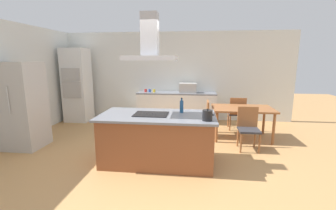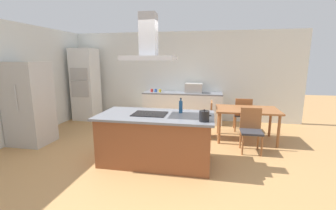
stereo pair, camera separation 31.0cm
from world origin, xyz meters
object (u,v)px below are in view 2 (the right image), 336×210
object	(u,v)px
countertop_microwave	(194,88)
olive_oil_bottle	(181,107)
chair_facing_island	(251,127)
coffee_mug_yellow	(160,91)
wall_oven_stack	(86,85)
coffee_mug_red	(152,90)
cooktop	(150,114)
coffee_mug_blue	(156,90)
dining_table	(247,112)
chair_facing_back_wall	(243,113)
tea_kettle	(204,116)
chair_at_left_end	(207,117)
range_hood	(149,45)
refrigerator	(29,104)

from	to	relation	value
countertop_microwave	olive_oil_bottle	bearing A→B (deg)	-90.67
chair_facing_island	coffee_mug_yellow	bearing A→B (deg)	140.35
countertop_microwave	wall_oven_stack	world-z (taller)	wall_oven_stack
coffee_mug_red	cooktop	bearing A→B (deg)	-76.00
countertop_microwave	coffee_mug_yellow	xyz separation A→B (m)	(-1.01, -0.06, -0.09)
coffee_mug_blue	chair_facing_island	distance (m)	3.21
coffee_mug_yellow	wall_oven_stack	world-z (taller)	wall_oven_stack
dining_table	chair_facing_back_wall	distance (m)	0.68
cooktop	chair_facing_island	distance (m)	2.13
coffee_mug_red	wall_oven_stack	size ratio (longest dim) A/B	0.04
dining_table	tea_kettle	bearing A→B (deg)	-116.54
countertop_microwave	chair_facing_back_wall	distance (m)	1.59
countertop_microwave	dining_table	xyz separation A→B (m)	(1.34, -1.34, -0.37)
cooktop	countertop_microwave	world-z (taller)	countertop_microwave
cooktop	chair_at_left_end	bearing A→B (deg)	57.36
coffee_mug_red	range_hood	distance (m)	3.15
wall_oven_stack	tea_kettle	bearing A→B (deg)	-38.11
coffee_mug_red	chair_facing_island	world-z (taller)	coffee_mug_red
coffee_mug_red	refrigerator	xyz separation A→B (m)	(-2.16, -2.43, -0.03)
dining_table	range_hood	size ratio (longest dim) A/B	1.56
wall_oven_stack	chair_facing_island	xyz separation A→B (m)	(4.69, -1.77, -0.59)
refrigerator	chair_at_left_end	distance (m)	4.03
coffee_mug_blue	olive_oil_bottle	bearing A→B (deg)	-67.01
olive_oil_bottle	cooktop	bearing A→B (deg)	-159.17
olive_oil_bottle	countertop_microwave	xyz separation A→B (m)	(0.03, 2.68, 0.02)
tea_kettle	countertop_microwave	xyz separation A→B (m)	(-0.41, 3.19, 0.05)
coffee_mug_red	range_hood	xyz separation A→B (m)	(0.71, -2.85, 1.16)
coffee_mug_yellow	cooktop	bearing A→B (deg)	-81.02
coffee_mug_yellow	refrigerator	xyz separation A→B (m)	(-2.42, -2.41, -0.03)
coffee_mug_red	range_hood	world-z (taller)	range_hood
coffee_mug_yellow	refrigerator	size ratio (longest dim) A/B	0.05
chair_facing_island	coffee_mug_red	bearing A→B (deg)	142.99
cooktop	tea_kettle	size ratio (longest dim) A/B	2.82
dining_table	chair_facing_back_wall	size ratio (longest dim) A/B	1.57
olive_oil_bottle	wall_oven_stack	bearing A→B (deg)	143.67
coffee_mug_yellow	countertop_microwave	bearing A→B (deg)	3.19
coffee_mug_yellow	chair_at_left_end	distance (m)	1.97
cooktop	chair_facing_back_wall	size ratio (longest dim) A/B	0.67
olive_oil_bottle	chair_facing_island	size ratio (longest dim) A/B	0.31
olive_oil_bottle	countertop_microwave	distance (m)	2.68
countertop_microwave	coffee_mug_yellow	size ratio (longest dim) A/B	5.56
cooktop	chair_facing_island	bearing A→B (deg)	24.74
coffee_mug_red	olive_oil_bottle	bearing A→B (deg)	-64.79
refrigerator	chair_facing_island	distance (m)	4.81
chair_at_left_end	olive_oil_bottle	bearing A→B (deg)	-108.70
range_hood	countertop_microwave	bearing A→B (deg)	78.89
tea_kettle	wall_oven_stack	distance (m)	4.79
chair_facing_back_wall	olive_oil_bottle	bearing A→B (deg)	-124.33
countertop_microwave	refrigerator	world-z (taller)	refrigerator
tea_kettle	chair_facing_island	world-z (taller)	tea_kettle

